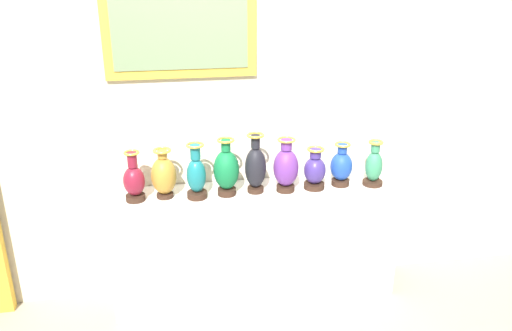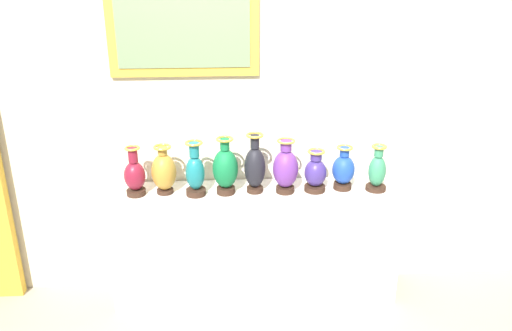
{
  "view_description": "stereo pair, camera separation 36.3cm",
  "coord_description": "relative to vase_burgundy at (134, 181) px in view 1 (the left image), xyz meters",
  "views": [
    {
      "loc": [
        -0.58,
        -3.33,
        2.4
      ],
      "look_at": [
        0.0,
        0.0,
        1.06
      ],
      "focal_mm": 36.91,
      "sensor_mm": 36.0,
      "label": 1
    },
    {
      "loc": [
        -0.22,
        -3.37,
        2.4
      ],
      "look_at": [
        0.0,
        0.0,
        1.06
      ],
      "focal_mm": 36.91,
      "sensor_mm": 36.0,
      "label": 2
    }
  ],
  "objects": [
    {
      "name": "vase_emerald",
      "position": [
        0.62,
        -0.01,
        0.04
      ],
      "size": [
        0.17,
        0.17,
        0.4
      ],
      "color": "#382319",
      "rests_on": "display_shelf"
    },
    {
      "name": "ground_plane",
      "position": [
        0.83,
        0.04,
        -1.02
      ],
      "size": [
        10.8,
        10.8,
        0.0
      ],
      "primitive_type": "plane",
      "color": "gray"
    },
    {
      "name": "display_shelf",
      "position": [
        0.83,
        0.04,
        -0.58
      ],
      "size": [
        2.05,
        0.36,
        0.88
      ],
      "primitive_type": "cube",
      "color": "silver",
      "rests_on": "ground_plane"
    },
    {
      "name": "vase_ochre",
      "position": [
        0.2,
        0.02,
        0.02
      ],
      "size": [
        0.17,
        0.17,
        0.35
      ],
      "color": "#382319",
      "rests_on": "display_shelf"
    },
    {
      "name": "vase_onyx",
      "position": [
        0.82,
        -0.0,
        0.04
      ],
      "size": [
        0.15,
        0.15,
        0.42
      ],
      "color": "#382319",
      "rests_on": "display_shelf"
    },
    {
      "name": "vase_sapphire",
      "position": [
        1.44,
        0.01,
        -0.0
      ],
      "size": [
        0.16,
        0.16,
        0.31
      ],
      "color": "#382319",
      "rests_on": "display_shelf"
    },
    {
      "name": "back_wall",
      "position": [
        0.82,
        0.28,
        0.42
      ],
      "size": [
        4.8,
        0.14,
        2.85
      ],
      "color": "beige",
      "rests_on": "ground_plane"
    },
    {
      "name": "vase_violet",
      "position": [
        1.03,
        -0.02,
        0.03
      ],
      "size": [
        0.17,
        0.17,
        0.38
      ],
      "color": "#382319",
      "rests_on": "display_shelf"
    },
    {
      "name": "vase_jade",
      "position": [
        1.67,
        -0.02,
        -0.0
      ],
      "size": [
        0.14,
        0.14,
        0.33
      ],
      "color": "#382319",
      "rests_on": "display_shelf"
    },
    {
      "name": "vase_burgundy",
      "position": [
        0.0,
        0.0,
        0.0
      ],
      "size": [
        0.14,
        0.14,
        0.35
      ],
      "color": "#382319",
      "rests_on": "display_shelf"
    },
    {
      "name": "vase_indigo",
      "position": [
        1.24,
        -0.01,
        -0.01
      ],
      "size": [
        0.15,
        0.15,
        0.3
      ],
      "color": "#382319",
      "rests_on": "display_shelf"
    },
    {
      "name": "vase_teal",
      "position": [
        0.41,
        -0.03,
        0.02
      ],
      "size": [
        0.14,
        0.14,
        0.39
      ],
      "color": "#382319",
      "rests_on": "display_shelf"
    }
  ]
}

